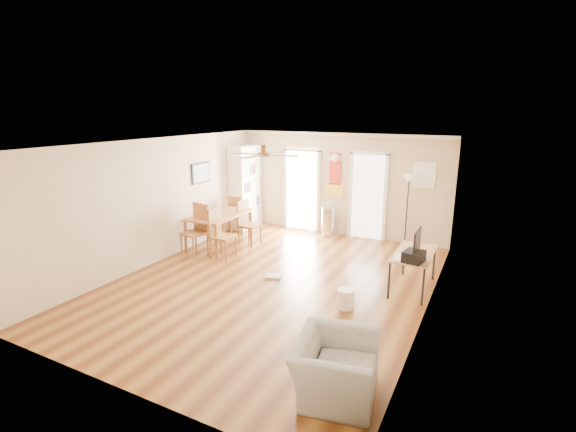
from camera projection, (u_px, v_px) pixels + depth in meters
The scene contains 29 objects.
floor at pixel (274, 282), 7.80m from camera, with size 7.00×7.00×0.00m, color brown.
ceiling at pixel (272, 143), 7.14m from camera, with size 5.50×7.00×0.00m, color silver, non-canonical shape.
wall_back at pixel (340, 185), 10.49m from camera, with size 5.50×0.04×2.60m, color beige, non-canonical shape.
wall_front at pixel (116, 288), 4.45m from camera, with size 5.50×0.04×2.60m, color beige, non-canonical shape.
wall_left at pixel (159, 201), 8.68m from camera, with size 0.04×7.00×2.60m, color beige, non-canonical shape.
wall_right at pixel (431, 236), 6.26m from camera, with size 0.04×7.00×2.60m, color beige, non-canonical shape.
crown_molding at pixel (272, 145), 7.15m from camera, with size 5.50×7.00×0.08m, color white, non-canonical shape.
kitchen_doorway at pixel (302, 191), 11.00m from camera, with size 0.90×0.10×2.10m, color white, non-canonical shape.
bathroom_doorway at pixel (368, 197), 10.21m from camera, with size 0.80×0.10×2.10m, color white, non-canonical shape.
wall_decal at pixel (335, 175), 10.46m from camera, with size 0.46×0.03×1.10m, color red.
ac_grille at pixel (424, 175), 9.46m from camera, with size 0.50×0.04×0.60m, color white.
framed_poster at pixel (201, 173), 9.77m from camera, with size 0.04×0.66×0.48m, color black.
ceiling_fan at pixel (264, 154), 6.92m from camera, with size 1.24×1.24×0.20m, color #593819, non-canonical shape.
bookshelf at pixel (246, 187), 11.19m from camera, with size 0.44×1.00×2.22m, color white, non-canonical shape.
dining_table at pixel (220, 230), 9.73m from camera, with size 0.95×1.59×0.79m, color #AC6C37, non-canonical shape.
dining_chair_right_a at pixel (250, 223), 9.85m from camera, with size 0.43×0.43×1.05m, color #976330, non-canonical shape.
dining_chair_right_b at pixel (223, 234), 8.91m from camera, with size 0.45×0.45×1.09m, color #A97736, non-canonical shape.
dining_chair_near at pixel (194, 230), 9.12m from camera, with size 0.47×0.47×1.14m, color #93602F, non-canonical shape.
dining_chair_far at pixel (240, 214), 10.73m from camera, with size 0.42×0.42×1.01m, color olive, non-canonical shape.
trash_can at pixel (328, 221), 10.58m from camera, with size 0.34×0.34×0.74m, color silver.
torchiere_lamp at pixel (407, 211), 9.58m from camera, with size 0.32×0.32×1.72m, color black, non-canonical shape.
computer_desk at pixel (413, 271), 7.43m from camera, with size 0.64×1.29×0.69m, color tan, non-canonical shape.
imac at pixel (417, 245), 6.93m from camera, with size 0.08×0.56×0.52m, color black, non-canonical shape.
keyboard at pixel (399, 257), 7.08m from camera, with size 0.13×0.41×0.02m, color white.
printer at pixel (414, 256), 6.89m from camera, with size 0.31×0.36×0.18m, color black.
orange_bottle at pixel (416, 237), 7.80m from camera, with size 0.08×0.08×0.24m, color #E84114.
wastebasket_a at pixel (346, 299), 6.75m from camera, with size 0.28×0.28×0.33m, color white.
floor_cloth at pixel (274, 276), 8.00m from camera, with size 0.31×0.24×0.04m, color #A4A49E.
armchair at pixel (336, 367), 4.68m from camera, with size 1.02×0.89×0.66m, color #9C9B97.
Camera 1 is at (3.53, -6.32, 3.17)m, focal length 25.73 mm.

